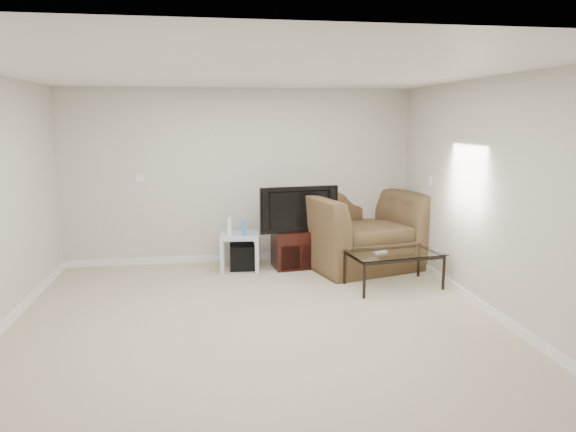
{
  "coord_description": "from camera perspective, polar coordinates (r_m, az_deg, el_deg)",
  "views": [
    {
      "loc": [
        -0.42,
        -4.89,
        2.06
      ],
      "look_at": [
        0.5,
        1.2,
        0.9
      ],
      "focal_mm": 32.0,
      "sensor_mm": 36.0,
      "label": 1
    }
  ],
  "objects": [
    {
      "name": "floor",
      "position": [
        5.32,
        -3.48,
        -12.13
      ],
      "size": [
        5.0,
        5.0,
        0.0
      ],
      "primitive_type": "plane",
      "color": "tan",
      "rests_on": "ground"
    },
    {
      "name": "ceiling",
      "position": [
        4.93,
        -3.81,
        15.76
      ],
      "size": [
        5.0,
        5.0,
        0.0
      ],
      "primitive_type": "plane",
      "color": "white",
      "rests_on": "ground"
    },
    {
      "name": "wall_back",
      "position": [
        7.45,
        -5.32,
        4.38
      ],
      "size": [
        5.0,
        0.02,
        2.5
      ],
      "primitive_type": "cube",
      "color": "silver",
      "rests_on": "ground"
    },
    {
      "name": "wall_right",
      "position": [
        5.75,
        22.03,
        1.79
      ],
      "size": [
        0.02,
        5.0,
        2.5
      ],
      "primitive_type": "cube",
      "color": "silver",
      "rests_on": "ground"
    },
    {
      "name": "plate_back",
      "position": [
        7.49,
        -16.1,
        4.04
      ],
      "size": [
        0.12,
        0.02,
        0.12
      ],
      "primitive_type": "cube",
      "color": "white",
      "rests_on": "wall_back"
    },
    {
      "name": "plate_right_switch",
      "position": [
        7.16,
        15.48,
        3.78
      ],
      "size": [
        0.02,
        0.09,
        0.13
      ],
      "primitive_type": "cube",
      "color": "white",
      "rests_on": "wall_right"
    },
    {
      "name": "plate_right_outlet",
      "position": [
        7.06,
        16.08,
        -4.19
      ],
      "size": [
        0.02,
        0.08,
        0.12
      ],
      "primitive_type": "cube",
      "color": "white",
      "rests_on": "wall_right"
    },
    {
      "name": "tv_stand",
      "position": [
        7.26,
        0.92,
        -3.63
      ],
      "size": [
        0.69,
        0.52,
        0.53
      ],
      "primitive_type": null,
      "rotation": [
        0.0,
        0.0,
        0.12
      ],
      "color": "black",
      "rests_on": "floor"
    },
    {
      "name": "dvd_player",
      "position": [
        7.19,
        1.0,
        -2.32
      ],
      "size": [
        0.36,
        0.27,
        0.05
      ],
      "primitive_type": "cube",
      "rotation": [
        0.0,
        0.0,
        0.12
      ],
      "color": "black",
      "rests_on": "tv_stand"
    },
    {
      "name": "television",
      "position": [
        7.11,
        0.99,
        0.88
      ],
      "size": [
        1.04,
        0.33,
        0.63
      ],
      "primitive_type": "imported",
      "rotation": [
        0.0,
        0.0,
        0.13
      ],
      "color": "black",
      "rests_on": "tv_stand"
    },
    {
      "name": "side_table",
      "position": [
        7.18,
        -5.37,
        -3.97
      ],
      "size": [
        0.56,
        0.56,
        0.5
      ],
      "primitive_type": null,
      "rotation": [
        0.0,
        0.0,
        -0.08
      ],
      "color": "silver",
      "rests_on": "floor"
    },
    {
      "name": "subwoofer",
      "position": [
        7.22,
        -5.11,
        -4.48
      ],
      "size": [
        0.35,
        0.35,
        0.34
      ],
      "primitive_type": "cube",
      "rotation": [
        0.0,
        0.0,
        -0.04
      ],
      "color": "black",
      "rests_on": "floor"
    },
    {
      "name": "game_console",
      "position": [
        7.08,
        -6.44,
        -1.15
      ],
      "size": [
        0.08,
        0.17,
        0.23
      ],
      "primitive_type": "cube",
      "rotation": [
        0.0,
        0.0,
        -0.16
      ],
      "color": "white",
      "rests_on": "side_table"
    },
    {
      "name": "game_case",
      "position": [
        7.08,
        -4.92,
        -1.26
      ],
      "size": [
        0.06,
        0.15,
        0.2
      ],
      "primitive_type": "cube",
      "rotation": [
        0.0,
        0.0,
        -0.05
      ],
      "color": "#337FCC",
      "rests_on": "side_table"
    },
    {
      "name": "recliner",
      "position": [
        7.37,
        7.87,
        -0.07
      ],
      "size": [
        1.82,
        1.44,
        1.4
      ],
      "primitive_type": "imported",
      "rotation": [
        0.0,
        0.0,
        0.27
      ],
      "color": "#4F3123",
      "rests_on": "floor"
    },
    {
      "name": "coffee_table",
      "position": [
        6.56,
        11.63,
        -5.82
      ],
      "size": [
        1.23,
        0.81,
        0.45
      ],
      "primitive_type": null,
      "rotation": [
        0.0,
        0.0,
        0.15
      ],
      "color": "black",
      "rests_on": "floor"
    },
    {
      "name": "remote",
      "position": [
        6.41,
        10.23,
        -3.95
      ],
      "size": [
        0.19,
        0.1,
        0.02
      ],
      "primitive_type": "cube",
      "rotation": [
        0.0,
        0.0,
        0.3
      ],
      "color": "#B2B2B7",
      "rests_on": "coffee_table"
    }
  ]
}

